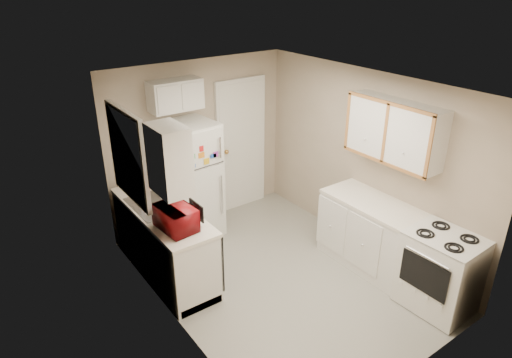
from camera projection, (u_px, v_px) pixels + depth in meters
floor at (279, 276)px, 5.71m from camera, size 3.80×3.80×0.00m
ceiling at (284, 86)px, 4.71m from camera, size 3.80×3.80×0.00m
wall_left at (170, 227)px, 4.47m from camera, size 3.80×3.80×0.00m
wall_right at (365, 162)px, 5.95m from camera, size 3.80×3.80×0.00m
wall_back at (200, 143)px, 6.61m from camera, size 2.80×2.80×0.00m
wall_front at (424, 271)px, 3.81m from camera, size 2.80×2.80×0.00m
left_counter at (165, 241)px, 5.60m from camera, size 0.60×1.80×0.90m
dishwasher at (210, 253)px, 5.30m from camera, size 0.03×0.58×0.72m
sink at (156, 207)px, 5.54m from camera, size 0.54×0.74×0.16m
microwave at (176, 217)px, 4.95m from camera, size 0.51×0.31×0.32m
soap_bottle at (144, 191)px, 5.62m from camera, size 0.10×0.10×0.17m
window_blinds at (129, 156)px, 5.09m from camera, size 0.10×0.98×1.08m
upper_cabinet_left at (169, 160)px, 4.46m from camera, size 0.30×0.45×0.70m
refrigerator at (191, 181)px, 6.30m from camera, size 0.73×0.72×1.67m
cabinet_over_fridge at (175, 95)px, 5.95m from camera, size 0.70×0.30×0.40m
interior_door at (241, 146)px, 7.03m from camera, size 0.86×0.06×2.08m
right_counter at (392, 246)px, 5.52m from camera, size 0.60×2.00×0.90m
stove at (440, 272)px, 5.02m from camera, size 0.64×0.77×0.92m
upper_cabinet_right at (394, 131)px, 5.25m from camera, size 0.30×1.20×0.70m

